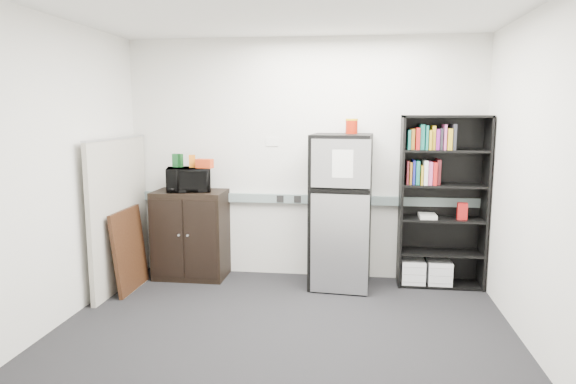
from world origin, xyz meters
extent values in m
plane|color=black|center=(0.00, 0.00, 0.00)|extent=(4.00, 4.00, 0.00)
cube|color=white|center=(0.00, 1.75, 1.35)|extent=(4.00, 0.02, 2.70)
cube|color=white|center=(2.00, 0.00, 1.35)|extent=(0.02, 3.50, 2.70)
cube|color=white|center=(-2.00, 0.00, 1.35)|extent=(0.02, 3.50, 2.70)
cube|color=white|center=(0.00, 0.00, 2.70)|extent=(4.00, 3.50, 0.02)
cube|color=gray|center=(0.00, 1.72, 0.90)|extent=(3.92, 0.05, 0.10)
cube|color=white|center=(-0.35, 1.74, 1.55)|extent=(0.14, 0.00, 0.10)
cube|color=black|center=(1.09, 1.56, 0.93)|extent=(0.02, 0.34, 1.85)
cube|color=black|center=(1.97, 1.56, 0.93)|extent=(0.02, 0.34, 1.85)
cube|color=black|center=(1.53, 1.72, 0.93)|extent=(0.90, 0.02, 1.85)
cube|color=black|center=(1.53, 1.56, 1.84)|extent=(0.90, 0.34, 0.02)
cube|color=black|center=(1.53, 1.56, 0.02)|extent=(0.85, 0.32, 0.03)
cube|color=black|center=(1.53, 1.56, 0.37)|extent=(0.85, 0.32, 0.03)
cube|color=black|center=(1.53, 1.56, 0.74)|extent=(0.85, 0.32, 0.02)
cube|color=black|center=(1.53, 1.56, 1.11)|extent=(0.85, 0.32, 0.02)
cube|color=black|center=(1.53, 1.56, 1.48)|extent=(0.85, 0.32, 0.02)
cube|color=white|center=(1.25, 1.55, 0.16)|extent=(0.25, 0.30, 0.25)
cube|color=white|center=(1.53, 1.55, 0.16)|extent=(0.25, 0.30, 0.25)
cube|color=#A7A094|center=(-1.90, 1.08, 0.80)|extent=(0.05, 1.30, 1.60)
cube|color=#B2B2B7|center=(-1.90, 1.08, 1.61)|extent=(0.06, 1.30, 0.02)
cube|color=black|center=(-1.26, 1.50, 0.50)|extent=(0.80, 0.50, 1.00)
cube|color=black|center=(-1.45, 1.25, 0.50)|extent=(0.37, 0.01, 0.88)
cube|color=black|center=(-1.06, 1.25, 0.50)|extent=(0.37, 0.01, 0.88)
cylinder|color=#B2B2B7|center=(-1.31, 1.23, 0.55)|extent=(0.02, 0.02, 0.02)
cylinder|color=#B2B2B7|center=(-1.21, 1.23, 0.55)|extent=(0.02, 0.02, 0.02)
imported|color=black|center=(-1.26, 1.48, 1.13)|extent=(0.55, 0.44, 0.27)
cube|color=#185526|center=(-1.41, 1.52, 1.34)|extent=(0.08, 0.07, 0.15)
cube|color=#0D3914|center=(-1.37, 1.52, 1.34)|extent=(0.08, 0.07, 0.15)
cube|color=orange|center=(-1.22, 1.52, 1.34)|extent=(0.08, 0.07, 0.14)
cube|color=red|center=(-1.06, 1.47, 1.32)|extent=(0.19, 0.13, 0.10)
cube|color=black|center=(0.45, 1.43, 0.82)|extent=(0.67, 0.67, 1.63)
cube|color=#B5B5BA|center=(0.45, 1.11, 1.37)|extent=(0.60, 0.07, 0.49)
cube|color=#B5B5BA|center=(0.45, 1.11, 0.54)|extent=(0.60, 0.07, 1.05)
cube|color=black|center=(0.45, 1.10, 1.09)|extent=(0.59, 0.05, 0.03)
cube|color=white|center=(0.47, 1.09, 1.37)|extent=(0.21, 0.02, 0.28)
cube|color=black|center=(0.45, 1.43, 1.64)|extent=(0.67, 0.67, 0.02)
cylinder|color=#A31A07|center=(0.55, 1.55, 1.73)|extent=(0.13, 0.13, 0.16)
cylinder|color=gold|center=(0.55, 1.55, 1.82)|extent=(0.13, 0.13, 0.02)
cube|color=black|center=(-1.77, 1.00, 0.43)|extent=(0.13, 0.68, 0.87)
cube|color=silver|center=(-1.75, 1.00, 0.43)|extent=(0.08, 0.57, 0.74)
camera|label=1|loc=(0.60, -4.02, 1.88)|focal=32.00mm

